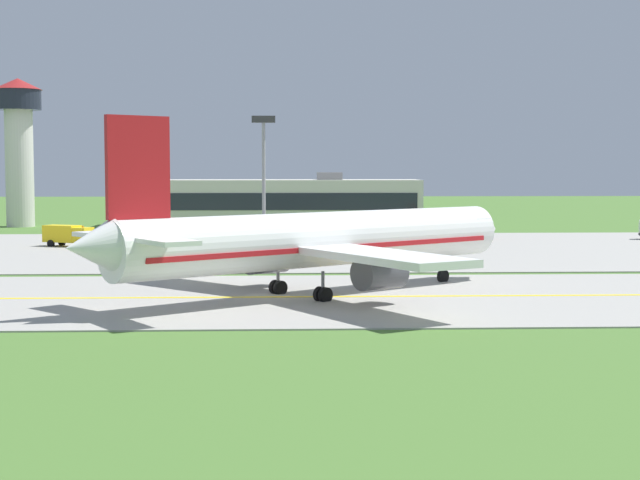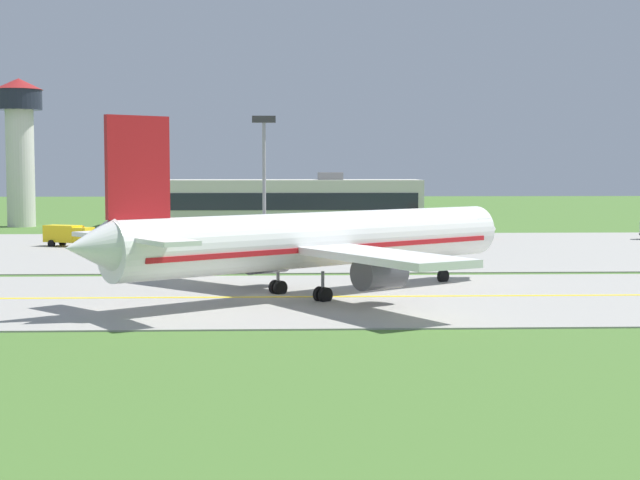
# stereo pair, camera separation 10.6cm
# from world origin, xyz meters

# --- Properties ---
(ground_plane) EXTENTS (500.00, 500.00, 0.00)m
(ground_plane) POSITION_xyz_m (0.00, 0.00, 0.00)
(ground_plane) COLOR #47702D
(taxiway_strip) EXTENTS (240.00, 28.00, 0.10)m
(taxiway_strip) POSITION_xyz_m (0.00, 0.00, 0.05)
(taxiway_strip) COLOR #9E9B93
(taxiway_strip) RESTS_ON ground
(apron_pad) EXTENTS (140.00, 52.00, 0.10)m
(apron_pad) POSITION_xyz_m (10.00, 42.00, 0.05)
(apron_pad) COLOR #9E9B93
(apron_pad) RESTS_ON ground
(taxiway_centreline) EXTENTS (220.00, 0.60, 0.01)m
(taxiway_centreline) POSITION_xyz_m (0.00, 0.00, 0.11)
(taxiway_centreline) COLOR yellow
(taxiway_centreline) RESTS_ON taxiway_strip
(airplane_lead) EXTENTS (33.65, 29.13, 12.70)m
(airplane_lead) POSITION_xyz_m (3.07, 0.73, 4.13)
(airplane_lead) COLOR white
(airplane_lead) RESTS_ON ground
(service_truck_baggage) EXTENTS (6.31, 4.37, 2.60)m
(service_truck_baggage) POSITION_xyz_m (-24.70, 46.34, 1.53)
(service_truck_baggage) COLOR yellow
(service_truck_baggage) RESTS_ON ground
(service_truck_fuel) EXTENTS (2.41, 6.42, 2.59)m
(service_truck_fuel) POSITION_xyz_m (25.55, 56.08, 1.18)
(service_truck_fuel) COLOR red
(service_truck_fuel) RESTS_ON ground
(terminal_building) EXTENTS (48.64, 11.06, 8.68)m
(terminal_building) POSITION_xyz_m (-1.09, 88.26, 3.76)
(terminal_building) COLOR beige
(terminal_building) RESTS_ON ground
(control_tower) EXTENTS (7.60, 7.60, 23.58)m
(control_tower) POSITION_xyz_m (-41.02, 87.44, 14.37)
(control_tower) COLOR silver
(control_tower) RESTS_ON ground
(apron_light_mast) EXTENTS (2.40, 0.50, 14.70)m
(apron_light_mast) POSITION_xyz_m (-1.18, 29.73, 9.33)
(apron_light_mast) COLOR gray
(apron_light_mast) RESTS_ON ground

